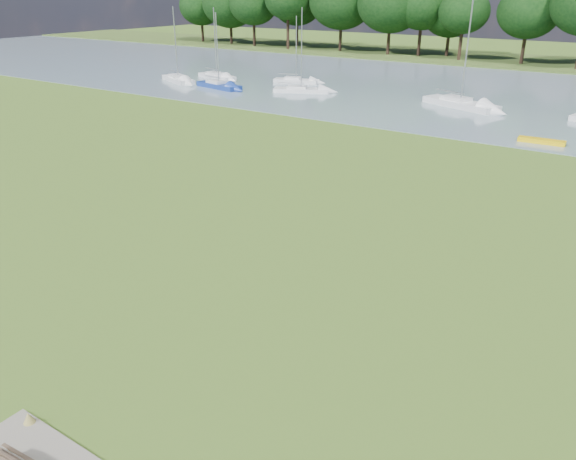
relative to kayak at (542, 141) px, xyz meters
The scene contains 10 objects.
ground 24.51m from the kayak, 98.30° to the right, with size 220.00×220.00×0.00m, color olive.
river 18.09m from the kayak, 101.27° to the left, with size 220.00×40.00×0.10m, color gray.
kayak is the anchor object (origin of this frame).
tree_line 44.66m from the kayak, 97.55° to the left, with size 138.71×9.91×11.99m.
sailboat_1 40.34m from the kayak, 165.04° to the left, with size 5.96×3.04×8.03m.
sailboat_2 41.55m from the kayak, behind, with size 6.31×4.13×8.23m.
sailboat_3 34.77m from the kayak, behind, with size 6.20×2.89×7.76m.
sailboat_7 13.25m from the kayak, 133.13° to the left, with size 7.70×4.78×9.15m.
sailboat_8 31.96m from the kayak, 156.17° to the left, with size 5.35×2.86×7.25m.
sailboat_9 26.64m from the kayak, 162.54° to the left, with size 5.92×3.80×8.32m.
Camera 1 is at (10.19, -18.22, 10.33)m, focal length 35.00 mm.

